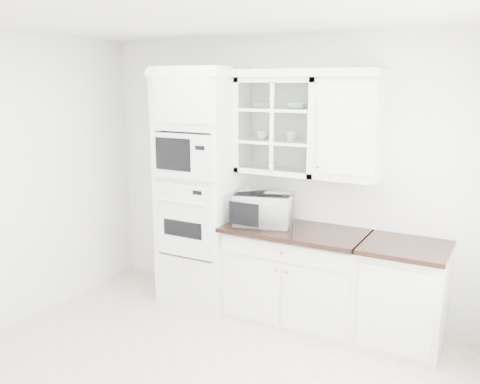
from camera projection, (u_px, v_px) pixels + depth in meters
The scene contains 12 objects.
room_shell at pixel (212, 147), 3.82m from camera, with size 4.00×3.50×2.70m.
oven_column at pixel (201, 188), 5.14m from camera, with size 0.76×0.68×2.40m.
base_cabinet_run at pixel (295, 274), 4.84m from camera, with size 1.32×0.67×0.92m.
extra_base_cabinet at pixel (403, 295), 4.37m from camera, with size 0.72×0.67×0.92m.
upper_cabinet_glass at pixel (279, 126), 4.78m from camera, with size 0.80×0.33×0.90m.
upper_cabinet_solid at pixel (349, 129), 4.46m from camera, with size 0.55×0.33×0.90m, color white.
crown_molding at pixel (269, 73), 4.70m from camera, with size 2.14×0.38×0.07m, color white.
countertop_microwave at pixel (264, 209), 4.84m from camera, with size 0.53×0.44×0.31m, color white.
bowl_a at pixel (262, 106), 4.83m from camera, with size 0.20×0.20×0.05m, color white.
bowl_b at pixel (297, 106), 4.67m from camera, with size 0.19×0.19×0.06m, color white.
cup_a at pixel (262, 135), 4.89m from camera, with size 0.11×0.11×0.09m, color white.
cup_b at pixel (291, 136), 4.72m from camera, with size 0.11×0.11×0.10m, color white.
Camera 1 is at (2.02, -2.80, 2.25)m, focal length 38.00 mm.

